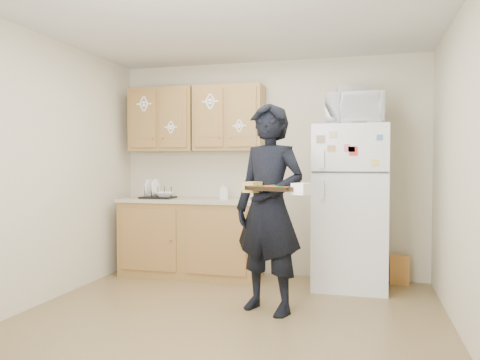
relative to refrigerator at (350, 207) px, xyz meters
name	(u,v)px	position (x,y,z in m)	size (l,w,h in m)	color
floor	(224,324)	(-0.95, -1.43, -0.85)	(3.60, 3.60, 0.00)	brown
ceiling	(224,13)	(-0.95, -1.43, 1.65)	(3.60, 3.60, 0.00)	silver
wall_back	(269,168)	(-0.95, 0.37, 0.40)	(3.60, 0.04, 2.50)	beige
wall_front	(103,176)	(-0.95, -3.23, 0.40)	(3.60, 0.04, 2.50)	beige
wall_left	(34,170)	(-2.75, -1.43, 0.40)	(0.04, 3.60, 2.50)	beige
wall_right	(468,171)	(0.85, -1.43, 0.40)	(0.04, 3.60, 2.50)	beige
refrigerator	(350,207)	(0.00, 0.00, 0.00)	(0.75, 0.70, 1.70)	white
base_cabinet	(192,239)	(-1.80, 0.05, -0.42)	(1.60, 0.60, 0.86)	brown
countertop	(191,200)	(-1.80, 0.05, 0.03)	(1.64, 0.64, 0.04)	#B6AC8C
upper_cab_left	(164,120)	(-2.20, 0.18, 0.98)	(0.80, 0.33, 0.75)	brown
upper_cab_right	(229,119)	(-1.38, 0.18, 0.98)	(0.80, 0.33, 0.75)	brown
cereal_box	(400,270)	(0.52, 0.24, -0.69)	(0.20, 0.07, 0.32)	#E6A351
person	(269,208)	(-0.66, -1.03, 0.06)	(0.67, 0.44, 1.83)	black
baking_tray	(276,189)	(-0.55, -1.31, 0.25)	(0.41, 0.30, 0.04)	black
pizza_front_left	(261,187)	(-0.66, -1.33, 0.26)	(0.14, 0.14, 0.02)	orange
pizza_front_right	(282,188)	(-0.48, -1.40, 0.26)	(0.14, 0.14, 0.02)	orange
pizza_back_left	(271,186)	(-0.61, -1.21, 0.26)	(0.14, 0.14, 0.02)	orange
microwave	(356,110)	(0.05, -0.05, 1.01)	(0.58, 0.40, 0.32)	white
foil_pan	(353,91)	(0.02, -0.02, 1.21)	(0.34, 0.24, 0.07)	silver
dish_rack	(158,192)	(-2.19, -0.03, 0.12)	(0.37, 0.28, 0.15)	black
bowl	(165,194)	(-2.10, -0.03, 0.10)	(0.23, 0.23, 0.06)	white
soap_bottle	(224,191)	(-1.39, 0.00, 0.15)	(0.09, 0.09, 0.20)	white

